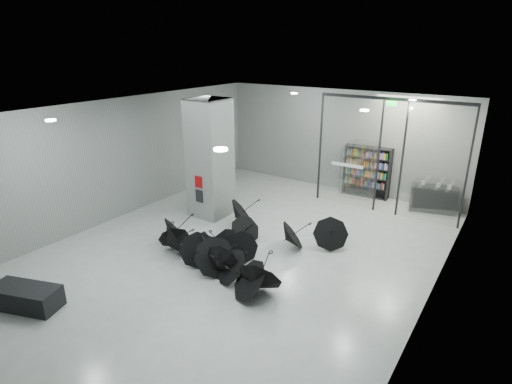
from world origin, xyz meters
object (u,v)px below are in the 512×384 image
Objects in this scene: shop_counter at (433,199)px; umbrella_cluster at (232,251)px; bench at (26,297)px; bookshelf at (367,172)px; column at (210,159)px.

umbrella_cluster is (-3.76, -6.85, -0.15)m from shop_counter.
shop_counter is at bearing 61.25° from umbrella_cluster.
bench is 11.96m from bookshelf.
shop_counter is at bearing 35.68° from column.
bench is 12.83m from shop_counter.
shop_counter reaches higher than bench.
bench is at bearing -90.05° from column.
column is at bearing 70.79° from bench.
umbrella_cluster is (2.61, -2.28, -1.69)m from column.
shop_counter is 0.28× the size of umbrella_cluster.
shop_counter is at bearing 41.03° from bench.
bookshelf is 1.29× the size of shop_counter.
bookshelf is 0.36× the size of umbrella_cluster.
bookshelf reaches higher than umbrella_cluster.
column is 3.85m from umbrella_cluster.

